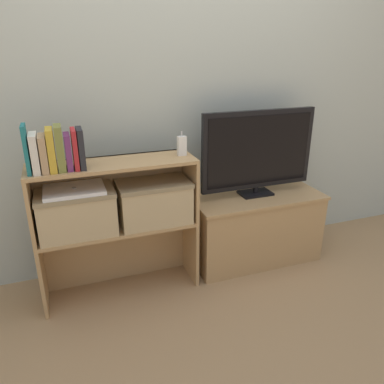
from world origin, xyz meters
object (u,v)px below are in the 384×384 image
storage_basket_left (77,211)px  book_charcoal (81,148)px  tv_stand (253,226)px  book_tan (44,154)px  book_crimson (75,149)px  book_teal (26,149)px  book_ivory (35,153)px  book_plum (68,152)px  tv (258,151)px  storage_basket_right (154,200)px  book_mustard (51,150)px  laptop (74,190)px  baby_monitor (182,146)px  book_olive (60,148)px

storage_basket_left → book_charcoal: bearing=-27.4°
tv_stand → book_tan: bearing=-174.8°
book_crimson → book_charcoal: bearing=0.0°
tv_stand → book_teal: book_teal is taller
book_ivory → book_crimson: (0.19, 0.00, 0.00)m
book_ivory → book_plum: (0.16, 0.00, -0.01)m
tv → storage_basket_right: tv is taller
tv_stand → storage_basket_right: bearing=-173.1°
tv_stand → storage_basket_left: storage_basket_left is taller
book_teal → book_plum: size_ratio=1.33×
tv_stand → book_mustard: (-1.27, -0.12, 0.70)m
laptop → book_crimson: bearing=-47.7°
baby_monitor → book_tan: bearing=-176.6°
tv → laptop: bearing=-175.8°
tv → book_mustard: tv is taller
book_plum → book_charcoal: bearing=-0.0°
tv → book_ivory: bearing=-175.0°
book_teal → book_mustard: size_ratio=1.12×
tv → book_olive: 1.24m
book_teal → tv_stand: bearing=4.9°
baby_monitor → storage_basket_left: 0.70m
tv_stand → book_teal: size_ratio=3.68×
book_plum → book_charcoal: (0.06, -0.00, 0.01)m
book_tan → book_mustard: (0.04, 0.00, 0.02)m
book_ivory → book_olive: (0.12, 0.00, 0.02)m
book_mustard → book_plum: bearing=0.0°
laptop → book_olive: bearing=-146.4°
book_mustard → book_olive: 0.04m
book_tan → book_charcoal: bearing=0.0°
tv_stand → book_plum: book_plum is taller
storage_basket_right → book_charcoal: bearing=-175.5°
tv_stand → book_mustard: size_ratio=4.13×
book_crimson → book_teal: bearing=180.0°
book_tan → baby_monitor: bearing=3.4°
book_teal → book_olive: size_ratio=1.07×
book_tan → book_crimson: book_crimson is taller
book_charcoal → baby_monitor: bearing=4.5°
storage_basket_left → storage_basket_right: bearing=0.0°
book_olive → baby_monitor: book_olive is taller
book_crimson → book_olive: bearing=180.0°
tv → book_olive: (-1.22, -0.12, 0.16)m
book_olive → book_mustard: bearing=180.0°
book_tan → book_mustard: bearing=0.0°
book_ivory → book_charcoal: (0.22, 0.00, 0.01)m
tv_stand → book_mustard: book_mustard is taller
baby_monitor → storage_basket_right: size_ratio=0.34×
tv → book_olive: size_ratio=3.44×
book_tan → book_ivory: bearing=180.0°
book_ivory → storage_basket_right: size_ratio=0.47×
storage_basket_left → tv: bearing=4.2°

